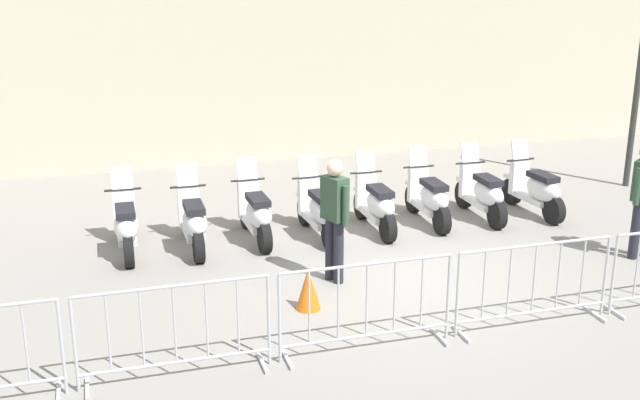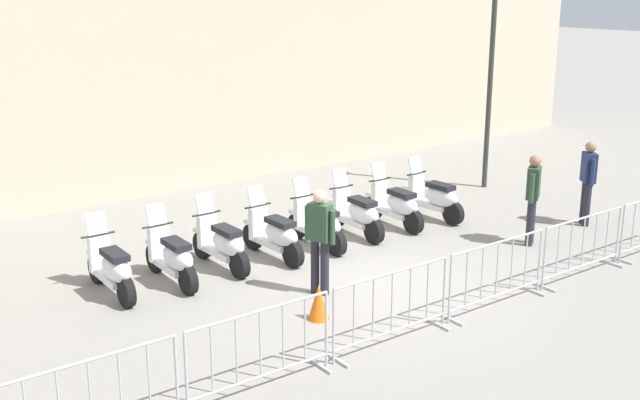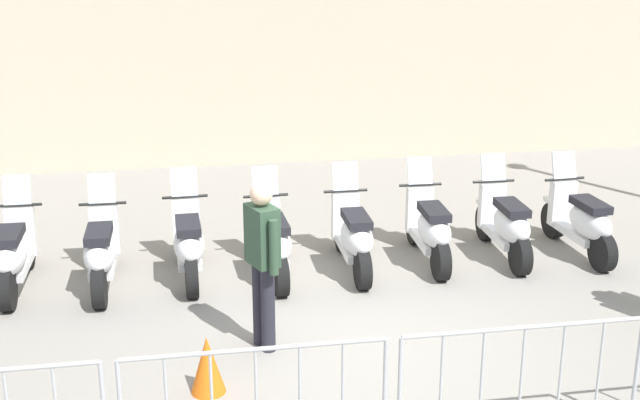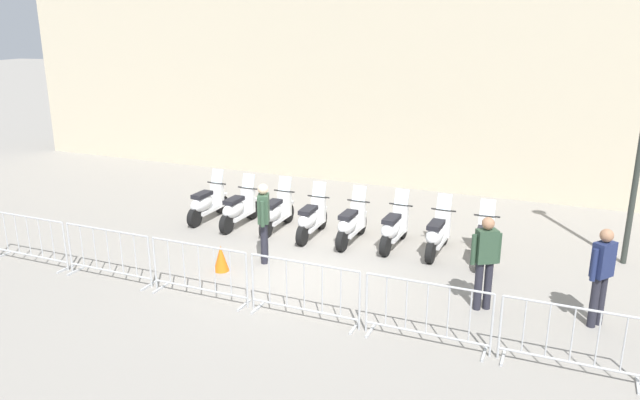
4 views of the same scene
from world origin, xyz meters
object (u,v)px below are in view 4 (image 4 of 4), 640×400
Objects in this scene: barrier_segment_0 at (29,240)px; officer_by_barriers at (602,272)px; officer_near_row_end at (485,258)px; motorcycle_6 at (437,235)px; motorcycle_7 at (483,242)px; traffic_cone at (221,258)px; motorcycle_4 at (351,225)px; barrier_segment_3 at (304,291)px; motorcycle_0 at (206,204)px; motorcycle_5 at (393,229)px; officer_mid_plaza at (264,218)px; motorcycle_2 at (276,213)px; motorcycle_3 at (311,220)px; barrier_segment_1 at (109,255)px; barrier_segment_4 at (427,314)px; barrier_segment_2 at (199,272)px; motorcycle_1 at (238,209)px; barrier_segment_5 at (572,341)px.

officer_by_barriers reaches higher than barrier_segment_0.
motorcycle_6 is at bearing 112.94° from officer_near_row_end.
motorcycle_7 reaches higher than traffic_cone.
motorcycle_4 is 0.85× the size of barrier_segment_3.
officer_near_row_end is 1.00× the size of officer_by_barriers.
motorcycle_0 is 4.99m from motorcycle_5.
officer_mid_plaza is 1.21m from traffic_cone.
motorcycle_2 is 4.99m from motorcycle_7.
motorcycle_2 is at bearing 172.76° from motorcycle_6.
motorcycle_3 is at bearing -14.25° from motorcycle_2.
officer_mid_plaza is 6.49m from officer_by_barriers.
motorcycle_6 is 6.90m from barrier_segment_1.
barrier_segment_3 is at bearing -74.78° from motorcycle_3.
officer_mid_plaza is 1.00× the size of officer_by_barriers.
barrier_segment_3 is 1.00× the size of barrier_segment_4.
motorcycle_5 is 3.13× the size of traffic_cone.
officer_near_row_end is at bearing -24.67° from motorcycle_0.
motorcycle_6 is 1.01m from motorcycle_7.
barrier_segment_1 is 2.13m from barrier_segment_2.
motorcycle_7 is at bearing 128.89° from officer_by_barriers.
officer_mid_plaza reaches higher than barrier_segment_2.
officer_mid_plaza and officer_by_barriers have the same top height.
barrier_segment_3 is (2.05, -4.20, 0.07)m from motorcycle_2.
barrier_segment_1 is at bearing -146.93° from officer_mid_plaza.
barrier_segment_0 is 1.17× the size of officer_by_barriers.
barrier_segment_2 is at bearing -130.30° from motorcycle_5.
barrier_segment_0 is (-8.24, -2.91, 0.07)m from motorcycle_6.
officer_mid_plaza is (4.75, 1.45, 0.46)m from barrier_segment_0.
motorcycle_7 is (4.94, -0.69, 0.00)m from motorcycle_2.
officer_by_barriers is (6.92, 0.88, 0.46)m from barrier_segment_2.
motorcycle_6 is 0.85× the size of barrier_segment_3.
officer_by_barriers reaches higher than motorcycle_6.
barrier_segment_1 is (-2.17, -3.67, 0.07)m from motorcycle_2.
traffic_cone is at bearing 157.65° from barrier_segment_4.
motorcycle_5 reaches higher than traffic_cone.
motorcycle_6 reaches higher than barrier_segment_0.
motorcycle_5 is (2.97, -0.37, 0.00)m from motorcycle_2.
barrier_segment_0 is at bearing 172.85° from barrier_segment_1.
motorcycle_1 is 8.70m from barrier_segment_5.
motorcycle_5 is at bearing 32.38° from officer_mid_plaza.
traffic_cone is at bearing 176.74° from officer_near_row_end.
motorcycle_2 is at bearing 149.37° from officer_near_row_end.
motorcycle_6 reaches higher than barrier_segment_2.
motorcycle_3 is 6.95m from barrier_segment_5.
barrier_segment_4 is at bearing -7.15° from barrier_segment_0.
barrier_segment_4 is at bearing 172.85° from barrier_segment_5.
barrier_segment_5 is (3.31, -4.36, 0.07)m from motorcycle_5.
motorcycle_3 is 4.10m from barrier_segment_3.
barrier_segment_2 and barrier_segment_5 have the same top height.
motorcycle_0 is 1.00m from motorcycle_1.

